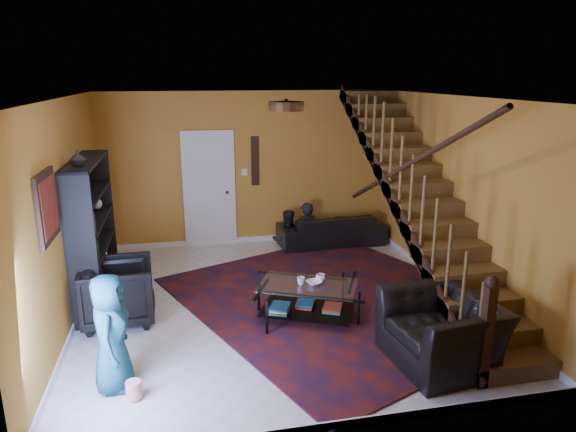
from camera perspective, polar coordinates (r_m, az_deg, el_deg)
The scene contains 21 objects.
floor at distance 7.28m, azimuth -1.49°, elevation -9.57°, with size 5.50×5.50×0.00m, color beige.
room at distance 8.39m, azimuth -12.21°, elevation -6.07°, with size 5.50×5.50×5.50m.
staircase at distance 7.47m, azimuth 14.67°, elevation 1.95°, with size 0.95×5.02×3.18m.
bookshelf at distance 7.50m, azimuth -20.82°, elevation -1.96°, with size 0.35×1.80×2.00m.
door at distance 9.45m, azimuth -8.74°, elevation 2.75°, with size 0.82×0.05×2.05m, color silver.
framed_picture at distance 5.91m, azimuth -25.20°, elevation 0.95°, with size 0.04×0.74×0.74m, color maroon.
wall_hanging at distance 9.44m, azimuth -3.68°, elevation 6.13°, with size 0.14×0.03×0.90m, color black.
ceiling_fixture at distance 5.82m, azimuth -0.21°, elevation 12.11°, with size 0.40×0.40×0.10m, color #3F2814.
rug at distance 7.40m, azimuth 5.46°, elevation -9.09°, with size 3.76×4.30×0.02m, color #4E140E.
sofa at distance 9.60m, azimuth 4.82°, elevation -1.49°, with size 1.95×0.76×0.57m, color black.
armchair_left at distance 6.95m, azimuth -18.33°, elevation -8.01°, with size 0.86×0.89×0.81m, color black.
armchair_right at distance 5.97m, azimuth 16.63°, elevation -12.15°, with size 1.17×1.02×0.76m, color black.
person_adult_a at distance 9.56m, azimuth 2.01°, elevation -2.17°, with size 0.46×0.30×1.26m, color black.
person_adult_b at distance 9.50m, azimuth -0.11°, elevation -2.66°, with size 0.55×0.43×1.14m, color black.
person_child at distance 5.49m, azimuth -19.09°, elevation -12.16°, with size 0.60×0.39×1.23m, color #184B5E.
coffee_table at distance 6.72m, azimuth 2.17°, elevation -9.22°, with size 1.42×1.17×0.47m.
cup_a at distance 6.74m, azimuth 3.65°, elevation -6.88°, with size 0.12×0.12×0.10m, color #999999.
cup_b at distance 6.64m, azimuth 1.45°, elevation -7.22°, with size 0.11×0.11×0.10m, color #999999.
bowl at distance 6.65m, azimuth 2.90°, elevation -7.41°, with size 0.20×0.20×0.05m, color #999999.
vase at distance 6.77m, azimuth -22.34°, elevation 5.95°, with size 0.18×0.18×0.19m, color #999999.
popcorn_bucket at distance 5.50m, azimuth -16.77°, elevation -17.99°, with size 0.15×0.15×0.18m, color red.
Camera 1 is at (-1.18, -6.48, 3.09)m, focal length 32.00 mm.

